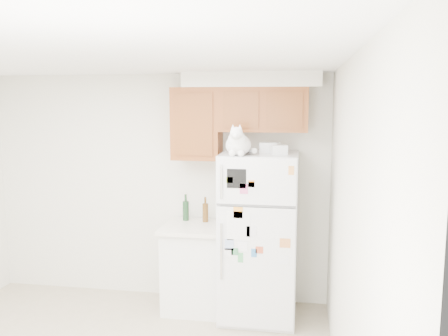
% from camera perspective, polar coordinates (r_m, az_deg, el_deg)
% --- Properties ---
extents(room_shell, '(3.84, 4.04, 2.52)m').
position_cam_1_polar(room_shell, '(3.65, -14.48, -0.68)').
color(room_shell, silver).
rests_on(room_shell, ground_plane).
extents(refrigerator, '(0.76, 0.78, 1.70)m').
position_cam_1_polar(refrigerator, '(4.87, 4.21, -8.17)').
color(refrigerator, silver).
rests_on(refrigerator, ground_plane).
extents(base_counter, '(0.64, 0.64, 0.92)m').
position_cam_1_polar(base_counter, '(5.16, -3.57, -11.74)').
color(base_counter, white).
rests_on(base_counter, ground_plane).
extents(cat, '(0.29, 0.43, 0.30)m').
position_cam_1_polar(cat, '(4.48, 1.72, 2.96)').
color(cat, white).
rests_on(cat, refrigerator).
extents(storage_box_back, '(0.21, 0.17, 0.10)m').
position_cam_1_polar(storage_box_back, '(4.74, 5.56, 2.45)').
color(storage_box_back, white).
rests_on(storage_box_back, refrigerator).
extents(storage_box_front, '(0.18, 0.15, 0.09)m').
position_cam_1_polar(storage_box_front, '(4.60, 6.60, 2.20)').
color(storage_box_front, white).
rests_on(storage_box_front, refrigerator).
extents(bottle_green, '(0.07, 0.07, 0.29)m').
position_cam_1_polar(bottle_green, '(5.18, -4.63, -4.73)').
color(bottle_green, '#19381E').
rests_on(bottle_green, base_counter).
extents(bottle_amber, '(0.06, 0.06, 0.27)m').
position_cam_1_polar(bottle_amber, '(5.11, -2.26, -5.01)').
color(bottle_amber, '#593814').
rests_on(bottle_amber, base_counter).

